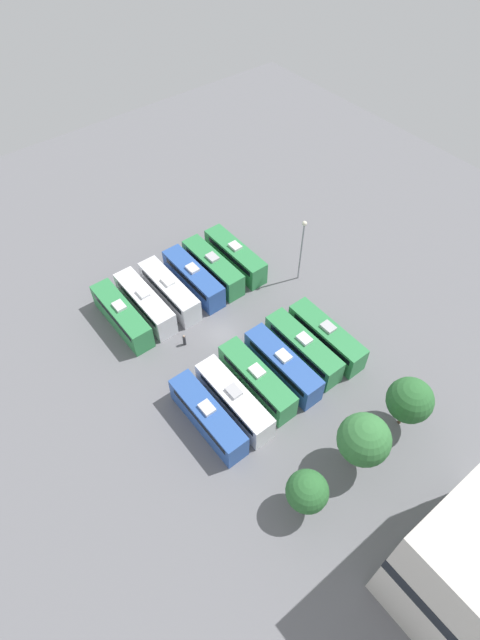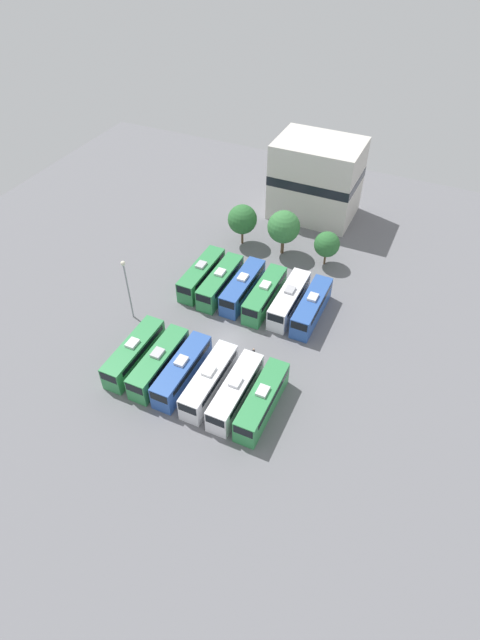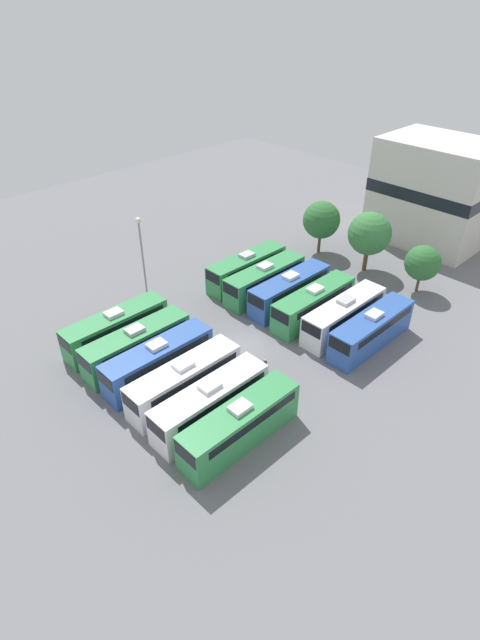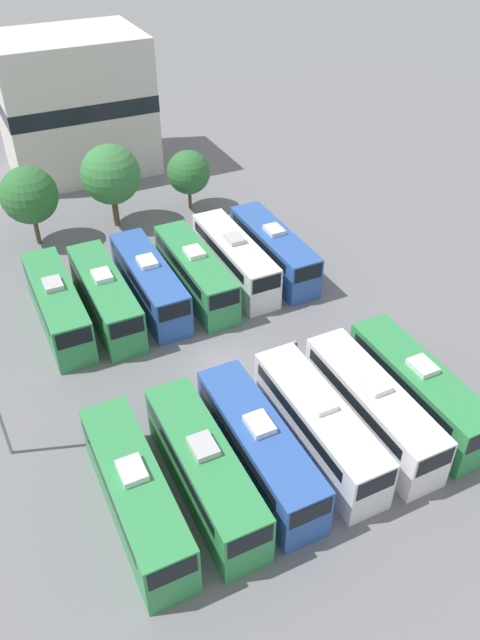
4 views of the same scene
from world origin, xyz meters
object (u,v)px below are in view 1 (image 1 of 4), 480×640
(bus_5, at_px, (122,315))
(light_pole, at_px, (302,242))
(bus_8, at_px, (283,365))
(bus_10, at_px, (234,400))
(worker_person, at_px, (184,340))
(bus_0, at_px, (235,256))
(tree_2, at_px, (307,491))
(bus_3, at_px, (169,291))
(tree_0, at_px, (410,400))
(tree_1, at_px, (364,440))
(bus_11, at_px, (208,416))
(bus_7, at_px, (303,348))
(bus_6, at_px, (327,336))
(bus_2, at_px, (193,278))
(bus_4, at_px, (145,303))
(bus_1, at_px, (213,267))
(bus_9, at_px, (257,380))

(bus_5, distance_m, light_pole, 23.66)
(bus_8, relative_size, bus_10, 1.00)
(worker_person, bearing_deg, bus_10, 86.02)
(bus_0, height_order, tree_2, tree_2)
(bus_3, relative_size, bus_10, 1.00)
(tree_0, bearing_deg, tree_1, 1.54)
(bus_0, xyz_separation_m, tree_0, (1.09, 29.33, 2.61))
(bus_11, distance_m, tree_2, 12.60)
(bus_7, height_order, tree_2, tree_2)
(tree_2, bearing_deg, bus_6, -140.39)
(bus_8, height_order, bus_10, same)
(bus_5, xyz_separation_m, bus_8, (-10.32, 17.31, 0.00))
(bus_7, relative_size, light_pole, 1.11)
(bus_2, relative_size, bus_6, 1.00)
(bus_0, distance_m, tree_1, 30.71)
(bus_5, relative_size, tree_1, 1.42)
(bus_11, bearing_deg, tree_2, 99.21)
(bus_2, xyz_separation_m, worker_person, (6.18, 6.89, -1.06))
(bus_10, bearing_deg, bus_5, -79.01)
(bus_10, xyz_separation_m, worker_person, (-0.73, -10.49, -1.06))
(bus_4, relative_size, bus_10, 1.00)
(bus_1, bearing_deg, bus_7, 90.71)
(tree_0, bearing_deg, bus_1, -85.12)
(tree_2, bearing_deg, bus_9, -110.52)
(bus_3, height_order, light_pole, light_pole)
(bus_2, bearing_deg, tree_1, 87.67)
(bus_10, xyz_separation_m, bus_11, (3.29, -0.13, 0.00))
(tree_0, bearing_deg, bus_2, -79.07)
(tree_1, bearing_deg, bus_7, -109.80)
(bus_2, relative_size, worker_person, 6.32)
(bus_1, distance_m, bus_11, 21.89)
(bus_3, bearing_deg, bus_8, 101.90)
(bus_6, height_order, bus_9, same)
(bus_11, bearing_deg, tree_1, 126.23)
(bus_10, bearing_deg, bus_11, -2.34)
(bus_8, height_order, worker_person, bus_8)
(bus_4, height_order, bus_10, same)
(bus_9, distance_m, tree_1, 13.15)
(bus_3, height_order, bus_9, same)
(bus_9, distance_m, bus_11, 6.73)
(bus_10, bearing_deg, bus_1, -119.94)
(bus_0, relative_size, bus_3, 1.00)
(bus_3, bearing_deg, tree_1, 94.68)
(bus_2, xyz_separation_m, bus_9, (3.47, 16.92, 0.00))
(bus_7, relative_size, worker_person, 6.32)
(bus_1, bearing_deg, bus_2, 1.70)
(bus_3, xyz_separation_m, bus_7, (-6.98, 16.89, 0.00))
(bus_0, xyz_separation_m, bus_9, (10.23, 16.91, 0.00))
(bus_0, xyz_separation_m, bus_8, (6.75, 17.17, 0.00))
(bus_7, xyz_separation_m, worker_person, (9.55, -9.97, -1.06))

